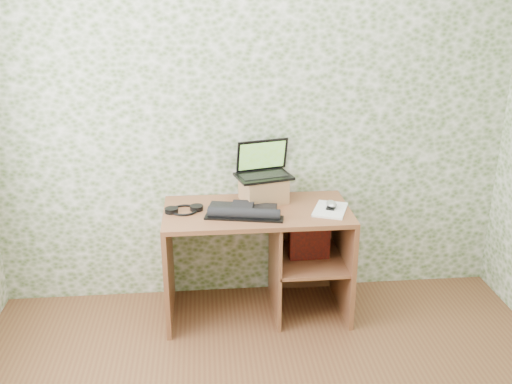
{
  "coord_description": "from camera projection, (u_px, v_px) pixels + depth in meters",
  "views": [
    {
      "loc": [
        -0.33,
        -1.94,
        2.14
      ],
      "look_at": [
        -0.01,
        1.39,
        0.89
      ],
      "focal_mm": 40.0,
      "sensor_mm": 36.0,
      "label": 1
    }
  ],
  "objects": [
    {
      "name": "riser",
      "position": [
        264.0,
        189.0,
        3.78
      ],
      "size": [
        0.33,
        0.29,
        0.17
      ],
      "primitive_type": "cube",
      "rotation": [
        0.0,
        0.0,
        0.25
      ],
      "color": "#A37449",
      "rests_on": "desk"
    },
    {
      "name": "laptop",
      "position": [
        263.0,
        168.0,
        3.76
      ],
      "size": [
        0.4,
        0.33,
        0.24
      ],
      "rotation": [
        0.0,
        0.0,
        0.25
      ],
      "color": "black",
      "rests_on": "riser"
    },
    {
      "name": "headphones",
      "position": [
        184.0,
        210.0,
        3.64
      ],
      "size": [
        0.24,
        0.2,
        0.03
      ],
      "rotation": [
        0.0,
        0.0,
        0.18
      ],
      "color": "black",
      "rests_on": "desk"
    },
    {
      "name": "red_box",
      "position": [
        309.0,
        236.0,
        3.77
      ],
      "size": [
        0.27,
        0.09,
        0.32
      ],
      "primitive_type": "cube",
      "rotation": [
        0.0,
        0.0,
        0.03
      ],
      "color": "maroon",
      "rests_on": "desk"
    },
    {
      "name": "pen",
      "position": [
        333.0,
        206.0,
        3.68
      ],
      "size": [
        0.03,
        0.13,
        0.01
      ],
      "primitive_type": "cylinder",
      "rotation": [
        1.57,
        0.0,
        -0.2
      ],
      "color": "black",
      "rests_on": "notepad"
    },
    {
      "name": "wall_back",
      "position": [
        253.0,
        115.0,
        3.76
      ],
      "size": [
        3.5,
        0.0,
        3.5
      ],
      "primitive_type": "plane",
      "rotation": [
        1.57,
        0.0,
        0.0
      ],
      "color": "silver",
      "rests_on": "ground"
    },
    {
      "name": "keyboard",
      "position": [
        243.0,
        211.0,
        3.58
      ],
      "size": [
        0.5,
        0.34,
        0.07
      ],
      "rotation": [
        0.0,
        0.0,
        -0.21
      ],
      "color": "black",
      "rests_on": "desk"
    },
    {
      "name": "desk",
      "position": [
        268.0,
        245.0,
        3.79
      ],
      "size": [
        1.2,
        0.6,
        0.75
      ],
      "color": "brown",
      "rests_on": "floor"
    },
    {
      "name": "notepad",
      "position": [
        330.0,
        210.0,
        3.65
      ],
      "size": [
        0.28,
        0.33,
        0.01
      ],
      "primitive_type": "cube",
      "rotation": [
        0.0,
        0.0,
        -0.38
      ],
      "color": "white",
      "rests_on": "desk"
    },
    {
      "name": "mouse",
      "position": [
        331.0,
        205.0,
        3.66
      ],
      "size": [
        0.1,
        0.12,
        0.03
      ],
      "primitive_type": "ellipsoid",
      "rotation": [
        0.0,
        0.0,
        -0.41
      ],
      "color": "silver",
      "rests_on": "notepad"
    }
  ]
}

